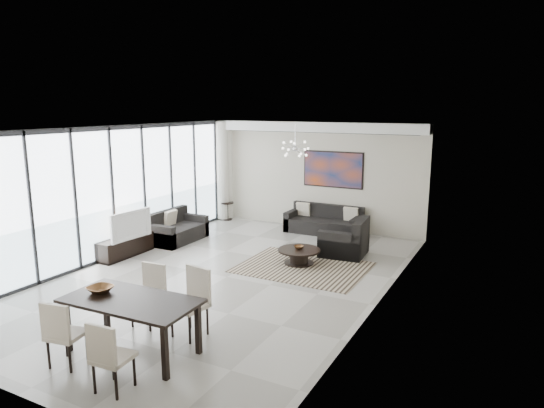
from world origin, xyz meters
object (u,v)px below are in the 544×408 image
Objects in this scene: sofa_main at (324,224)px; dining_table at (131,305)px; tv_console at (125,246)px; coffee_table at (299,255)px; television at (128,225)px.

sofa_main is 1.05× the size of dining_table.
dining_table is (3.24, -3.20, 0.47)m from tv_console.
dining_table reaches higher than sofa_main.
coffee_table is 3.91m from tv_console.
dining_table is at bearing -95.50° from coffee_table.
sofa_main is 1.81× the size of television.
television is at bearing -158.70° from coffee_table.
dining_table is (0.04, -7.17, 0.44)m from sofa_main.
sofa_main is 5.10m from tv_console.
tv_console is (-3.20, -3.97, -0.02)m from sofa_main.
tv_console is at bearing -128.88° from sofa_main.
coffee_table is 4.56m from dining_table.
television reaches higher than tv_console.
television is (0.16, -0.05, 0.54)m from tv_console.
television is at bearing 134.46° from dining_table.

